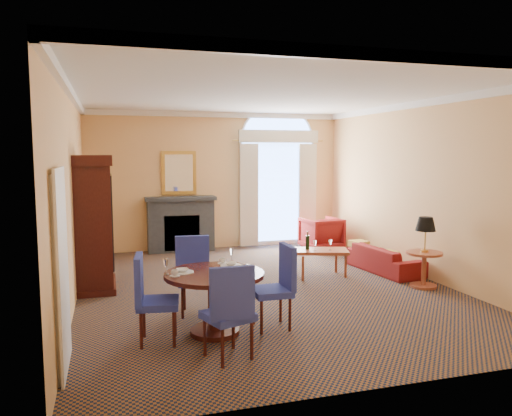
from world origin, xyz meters
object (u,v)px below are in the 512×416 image
object	(u,v)px
armoire	(94,225)
dining_table	(214,289)
coffee_table	(320,252)
side_table	(425,244)
armchair	(321,234)
sofa	(385,259)

from	to	relation	value
armoire	dining_table	distance (m)	3.05
coffee_table	side_table	distance (m)	1.84
armchair	side_table	world-z (taller)	side_table
dining_table	coffee_table	size ratio (longest dim) A/B	1.13
armoire	sofa	world-z (taller)	armoire
armoire	side_table	distance (m)	5.54
sofa	side_table	world-z (taller)	side_table
armoire	sofa	distance (m)	5.35
dining_table	armoire	bearing A→B (deg)	119.40
armoire	side_table	world-z (taller)	armoire
dining_table	side_table	distance (m)	4.01
coffee_table	sofa	bearing A→B (deg)	17.41
sofa	armchair	bearing A→B (deg)	0.72
armchair	coffee_table	bearing A→B (deg)	58.21
dining_table	armchair	size ratio (longest dim) A/B	1.49
armoire	armchair	world-z (taller)	armoire
dining_table	sofa	distance (m)	4.45
armoire	sofa	xyz separation A→B (m)	(5.27, -0.33, -0.83)
coffee_table	armoire	bearing A→B (deg)	-167.16
armoire	coffee_table	distance (m)	3.99
coffee_table	side_table	bearing A→B (deg)	-22.33
dining_table	armchair	world-z (taller)	dining_table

